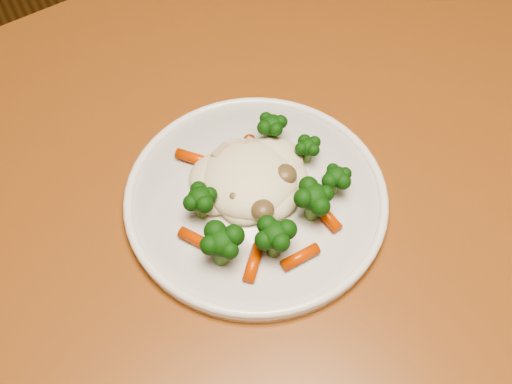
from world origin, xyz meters
The scene contains 3 objects.
dining_table centered at (0.00, -0.03, 0.65)m, with size 1.28×0.93×0.75m.
plate centered at (0.06, -0.04, 0.76)m, with size 0.28×0.28×0.01m, color white.
meal centered at (0.06, -0.05, 0.78)m, with size 0.19×0.18×0.04m.
Camera 1 is at (-0.11, -0.38, 1.32)m, focal length 45.00 mm.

